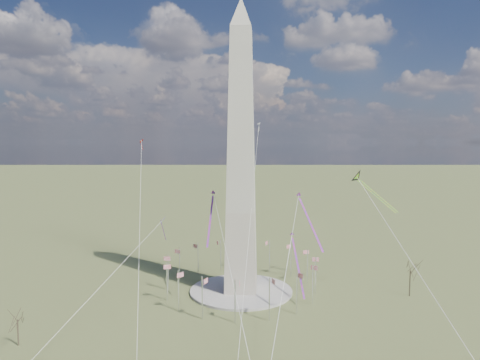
{
  "coord_description": "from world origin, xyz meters",
  "views": [
    {
      "loc": [
        9.81,
        -146.28,
        52.53
      ],
      "look_at": [
        -0.36,
        0.0,
        39.62
      ],
      "focal_mm": 32.0,
      "sensor_mm": 36.0,
      "label": 1
    }
  ],
  "objects": [
    {
      "name": "kite_streamer_left",
      "position": [
        21.66,
        -10.05,
        29.91
      ],
      "size": [
        7.18,
        21.72,
        15.23
      ],
      "rotation": [
        0.0,
        0.0,
        3.41
      ],
      "color": "#EA244E",
      "rests_on": "ground"
    },
    {
      "name": "tree_far",
      "position": [
        -55.05,
        -43.76,
        7.33
      ],
      "size": [
        5.88,
        5.88,
        10.3
      ],
      "color": "#4C3F2E",
      "rests_on": "ground"
    },
    {
      "name": "kite_small_red",
      "position": [
        -43.44,
        28.82,
        52.74
      ],
      "size": [
        1.5,
        2.17,
        4.54
      ],
      "rotation": [
        0.0,
        0.0,
        2.42
      ],
      "color": "red",
      "rests_on": "ground"
    },
    {
      "name": "kite_streamer_right",
      "position": [
        19.24,
        3.19,
        12.98
      ],
      "size": [
        4.37,
        24.67,
        16.96
      ],
      "rotation": [
        0.0,
        0.0,
        3.26
      ],
      "color": "#EA244E",
      "rests_on": "ground"
    },
    {
      "name": "kite_diamond_purple",
      "position": [
        -29.35,
        7.08,
        23.1
      ],
      "size": [
        1.77,
        2.86,
        9.06
      ],
      "rotation": [
        0.0,
        0.0,
        2.7
      ],
      "color": "#461D82",
      "rests_on": "ground"
    },
    {
      "name": "washington_monument",
      "position": [
        0.0,
        0.0,
        47.95
      ],
      "size": [
        15.56,
        15.56,
        100.0
      ],
      "color": "#B8AC9A",
      "rests_on": "plaza"
    },
    {
      "name": "plaza",
      "position": [
        0.0,
        0.0,
        0.4
      ],
      "size": [
        36.0,
        36.0,
        0.8
      ],
      "primitive_type": "cylinder",
      "color": "#ABA39C",
      "rests_on": "ground"
    },
    {
      "name": "flagpole_ring",
      "position": [
        -0.0,
        -0.0,
        7.27
      ],
      "size": [
        54.4,
        54.4,
        13.0
      ],
      "color": "white",
      "rests_on": "ground"
    },
    {
      "name": "tree_near",
      "position": [
        57.93,
        -0.24,
        9.6
      ],
      "size": [
        7.69,
        7.69,
        13.45
      ],
      "color": "#4C3F2E",
      "rests_on": "ground"
    },
    {
      "name": "kite_streamer_mid",
      "position": [
        -10.54,
        0.96,
        28.85
      ],
      "size": [
        2.41,
        23.28,
        15.97
      ],
      "rotation": [
        0.0,
        0.0,
        3.19
      ],
      "color": "#EA244E",
      "rests_on": "ground"
    },
    {
      "name": "ground",
      "position": [
        0.0,
        0.0,
        0.0
      ],
      "size": [
        2000.0,
        2000.0,
        0.0
      ],
      "primitive_type": "plane",
      "color": "#546331",
      "rests_on": "ground"
    },
    {
      "name": "kite_delta_black",
      "position": [
        42.2,
        9.77,
        39.28
      ],
      "size": [
        15.65,
        14.19,
        14.18
      ],
      "rotation": [
        0.0,
        0.0,
        4.01
      ],
      "color": "black",
      "rests_on": "ground"
    },
    {
      "name": "kite_small_white",
      "position": [
        5.07,
        40.53,
        60.31
      ],
      "size": [
        1.51,
        1.31,
        3.87
      ],
      "rotation": [
        0.0,
        0.0,
        3.22
      ],
      "color": "silver",
      "rests_on": "ground"
    }
  ]
}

